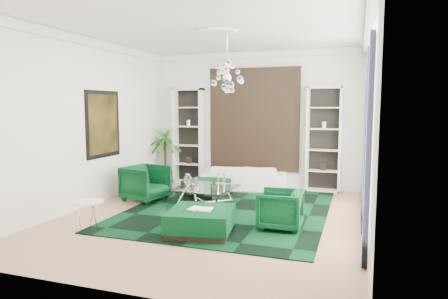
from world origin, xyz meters
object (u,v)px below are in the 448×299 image
(armchair_left, at_px, (146,183))
(armchair_right, at_px, (280,209))
(sofa, at_px, (244,178))
(coffee_table, at_px, (205,197))
(side_table, at_px, (89,216))
(ottoman_side, at_px, (206,188))
(palm, at_px, (165,146))
(ottoman_front, at_px, (201,221))

(armchair_left, relative_size, armchair_right, 1.17)
(sofa, bearing_deg, coffee_table, 68.71)
(armchair_left, bearing_deg, side_table, -164.10)
(sofa, xyz_separation_m, armchair_left, (-1.91, -1.96, 0.10))
(ottoman_side, relative_size, palm, 0.42)
(ottoman_side, distance_m, ottoman_front, 3.05)
(armchair_right, bearing_deg, ottoman_front, -61.38)
(palm, bearing_deg, ottoman_front, -55.91)
(sofa, bearing_deg, side_table, 56.72)
(coffee_table, xyz_separation_m, side_table, (-1.39, -2.32, 0.04))
(coffee_table, bearing_deg, ottoman_front, -70.62)
(coffee_table, xyz_separation_m, ottoman_front, (0.66, -1.86, 0.00))
(ottoman_side, bearing_deg, sofa, 54.83)
(armchair_left, bearing_deg, coffee_table, -80.52)
(ottoman_side, height_order, palm, palm)
(armchair_right, xyz_separation_m, side_table, (-3.34, -1.20, -0.10))
(sofa, relative_size, armchair_left, 2.42)
(sofa, xyz_separation_m, palm, (-2.54, 0.31, 0.77))
(sofa, relative_size, ottoman_front, 2.05)
(side_table, bearing_deg, palm, 99.66)
(sofa, height_order, coffee_table, sofa)
(coffee_table, distance_m, palm, 3.32)
(side_table, bearing_deg, armchair_left, 93.98)
(sofa, height_order, ottoman_front, sofa)
(sofa, relative_size, ottoman_side, 2.45)
(ottoman_side, relative_size, side_table, 1.70)
(coffee_table, height_order, palm, palm)
(armchair_right, bearing_deg, ottoman_side, -134.36)
(armchair_left, xyz_separation_m, armchair_right, (3.50, -1.18, -0.06))
(sofa, bearing_deg, ottoman_front, 83.07)
(side_table, bearing_deg, coffee_table, 59.00)
(ottoman_front, relative_size, side_table, 2.03)
(ottoman_front, bearing_deg, side_table, -167.48)
(sofa, bearing_deg, palm, -18.33)
(armchair_left, distance_m, coffee_table, 1.58)
(sofa, distance_m, armchair_right, 3.52)
(side_table, bearing_deg, ottoman_side, 72.72)
(sofa, height_order, side_table, sofa)
(armchair_right, bearing_deg, palm, -131.40)
(armchair_left, height_order, side_table, armchair_left)
(armchair_right, height_order, ottoman_front, armchair_right)
(armchair_left, xyz_separation_m, side_table, (0.17, -2.39, -0.16))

